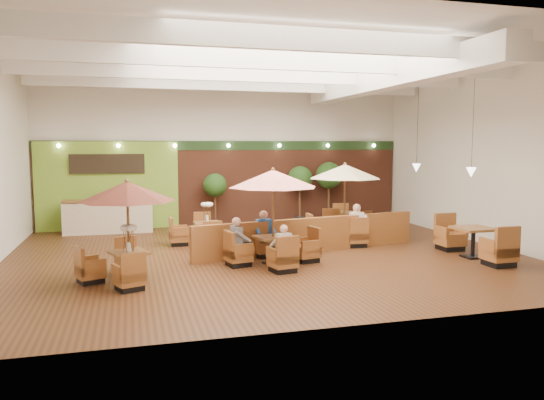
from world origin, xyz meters
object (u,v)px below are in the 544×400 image
object	(u,v)px
service_counter	(108,216)
diner_0	(283,243)
topiary_1	(300,181)
table_1	(273,198)
table_2	(343,185)
diner_3	(356,223)
topiary_2	(329,178)
diner_4	(356,221)
table_4	(473,243)
diner_2	(238,237)
table_5	(351,222)
booth_divider	(310,235)
table_0	(125,208)
table_3	(200,230)
topiary_0	(215,187)
diner_1	(264,229)

from	to	relation	value
service_counter	diner_0	size ratio (longest dim) A/B	4.21
topiary_1	service_counter	bearing A→B (deg)	-178.39
table_1	table_2	xyz separation A→B (m)	(2.99, 2.53, 0.11)
diner_3	diner_0	bearing A→B (deg)	-130.51
topiary_2	diner_4	xyz separation A→B (m)	(-0.95, -4.77, -1.01)
table_4	diner_2	xyz separation A→B (m)	(-6.41, 0.68, 0.35)
topiary_2	topiary_1	bearing A→B (deg)	180.00
diner_3	diner_4	xyz separation A→B (m)	(-0.00, -0.00, 0.05)
table_2	diner_4	xyz separation A→B (m)	(0.06, -0.92, -1.04)
table_5	diner_3	distance (m)	2.70
booth_divider	table_4	xyz separation A→B (m)	(4.06, -1.90, -0.09)
table_4	topiary_2	bearing A→B (deg)	101.22
table_0	diner_2	distance (m)	2.99
table_4	diner_3	size ratio (longest dim) A/B	3.91
diner_3	table_2	bearing A→B (deg)	103.60
table_5	topiary_2	distance (m)	2.68
service_counter	table_0	xyz separation A→B (m)	(0.65, -6.95, 1.09)
table_2	topiary_1	bearing A→B (deg)	96.15
topiary_1	booth_divider	bearing A→B (deg)	-104.92
table_3	diner_0	distance (m)	4.39
table_4	diner_3	xyz separation A→B (m)	(-2.45, 2.29, 0.32)
table_4	diner_2	size ratio (longest dim) A/B	3.54
booth_divider	diner_2	distance (m)	2.66
diner_0	table_3	bearing A→B (deg)	94.49
topiary_0	topiary_2	size ratio (longest dim) A/B	0.85
topiary_2	service_counter	bearing A→B (deg)	-178.62
booth_divider	topiary_0	world-z (taller)	topiary_0
diner_0	diner_1	world-z (taller)	diner_1
diner_2	table_3	bearing A→B (deg)	-176.69
topiary_2	diner_3	size ratio (longest dim) A/B	3.32
table_5	table_4	bearing A→B (deg)	-55.96
table_4	diner_4	xyz separation A→B (m)	(-2.45, 2.29, 0.37)
diner_1	topiary_2	bearing A→B (deg)	-133.52
table_2	table_3	size ratio (longest dim) A/B	1.09
booth_divider	topiary_0	bearing A→B (deg)	99.75
table_1	diner_0	xyz separation A→B (m)	(0.00, -0.91, -0.99)
table_1	table_4	bearing A→B (deg)	-18.33
service_counter	table_5	distance (m)	8.54
service_counter	topiary_2	distance (m)	8.40
table_1	topiary_0	bearing A→B (deg)	83.22
table_3	diner_4	size ratio (longest dim) A/B	2.72
topiary_0	topiary_2	bearing A→B (deg)	-0.00
booth_divider	topiary_2	world-z (taller)	topiary_2
table_4	diner_1	bearing A→B (deg)	163.07
service_counter	topiary_0	bearing A→B (deg)	3.01
diner_2	booth_divider	bearing A→B (deg)	110.66
booth_divider	service_counter	bearing A→B (deg)	128.34
table_4	diner_3	world-z (taller)	diner_3
table_5	diner_3	size ratio (longest dim) A/B	3.50
table_4	diner_1	distance (m)	5.74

